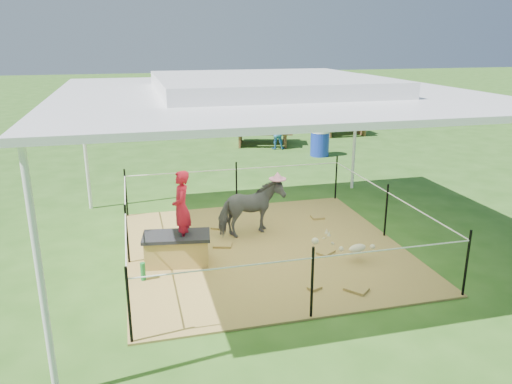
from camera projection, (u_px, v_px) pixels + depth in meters
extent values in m
plane|color=#2D5919|center=(265.00, 249.00, 8.52)|extent=(90.00, 90.00, 0.00)
cube|color=brown|center=(265.00, 249.00, 8.52)|extent=(4.60, 4.60, 0.03)
cylinder|color=silver|center=(85.00, 148.00, 10.20)|extent=(0.07, 0.07, 2.60)
cylinder|color=silver|center=(355.00, 135.00, 11.62)|extent=(0.07, 0.07, 2.60)
cylinder|color=silver|center=(41.00, 281.00, 4.65)|extent=(0.07, 0.07, 2.60)
cube|color=white|center=(266.00, 93.00, 7.74)|extent=(6.30, 6.30, 0.08)
cube|color=white|center=(266.00, 83.00, 7.69)|extent=(3.30, 3.30, 0.22)
cylinder|color=black|center=(126.00, 193.00, 9.92)|extent=(0.04, 0.04, 1.00)
cylinder|color=black|center=(236.00, 185.00, 10.45)|extent=(0.04, 0.04, 1.00)
cylinder|color=black|center=(336.00, 178.00, 10.99)|extent=(0.04, 0.04, 1.00)
cylinder|color=black|center=(127.00, 235.00, 7.84)|extent=(0.04, 0.04, 1.00)
cylinder|color=black|center=(386.00, 211.00, 8.91)|extent=(0.04, 0.04, 1.00)
cylinder|color=black|center=(129.00, 306.00, 5.76)|extent=(0.04, 0.04, 1.00)
cylinder|color=black|center=(312.00, 283.00, 6.29)|extent=(0.04, 0.04, 1.00)
cylinder|color=black|center=(467.00, 264.00, 6.83)|extent=(0.04, 0.04, 1.00)
cylinder|color=white|center=(236.00, 169.00, 10.35)|extent=(4.50, 0.02, 0.02)
cylinder|color=white|center=(313.00, 258.00, 6.19)|extent=(4.50, 0.02, 0.02)
cylinder|color=white|center=(388.00, 192.00, 8.80)|extent=(0.02, 4.50, 0.02)
cylinder|color=white|center=(125.00, 214.00, 7.73)|extent=(0.02, 4.50, 0.02)
cube|color=#A1843A|center=(177.00, 251.00, 7.88)|extent=(1.04, 0.63, 0.44)
cube|color=black|center=(176.00, 236.00, 7.80)|extent=(1.11, 0.69, 0.05)
imported|color=red|center=(181.00, 202.00, 7.66)|extent=(0.34, 0.46, 1.18)
cylinder|color=#1C7F34|center=(143.00, 271.00, 7.35)|extent=(0.09, 0.09, 0.27)
imported|color=#4B4B50|center=(251.00, 209.00, 8.93)|extent=(1.29, 0.85, 1.00)
cylinder|color=pink|center=(251.00, 178.00, 8.76)|extent=(0.31, 0.31, 0.14)
cylinder|color=#1631A9|center=(320.00, 142.00, 15.13)|extent=(0.71, 0.71, 0.87)
cube|color=brown|center=(263.00, 132.00, 16.77)|extent=(2.23, 1.86, 0.81)
cube|color=brown|center=(342.00, 125.00, 18.49)|extent=(1.74, 1.26, 0.72)
imported|color=#3073B5|center=(277.00, 133.00, 16.03)|extent=(0.61, 0.53, 1.06)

